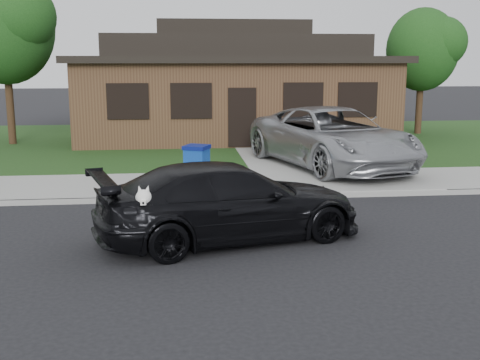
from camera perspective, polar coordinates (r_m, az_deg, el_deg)
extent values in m
plane|color=black|center=(10.95, -14.56, -6.42)|extent=(120.00, 120.00, 0.00)
cube|color=gray|center=(15.73, -11.98, -0.65)|extent=(60.00, 3.00, 0.12)
cube|color=gray|center=(14.28, -12.57, -1.91)|extent=(60.00, 0.12, 0.12)
cube|color=#193814|center=(23.59, -10.07, 3.42)|extent=(60.00, 13.00, 0.13)
cube|color=gray|center=(21.02, 5.93, 2.58)|extent=(4.50, 13.00, 0.14)
imported|color=black|center=(11.00, -0.98, -2.09)|extent=(5.29, 3.29, 1.43)
ellipsoid|color=white|center=(10.09, -9.04, -1.92)|extent=(0.34, 0.40, 0.30)
sphere|color=white|center=(9.84, -9.12, -1.66)|extent=(0.26, 0.26, 0.26)
cube|color=white|center=(9.73, -9.15, -2.09)|extent=(0.09, 0.12, 0.08)
sphere|color=black|center=(9.67, -9.17, -2.17)|extent=(0.04, 0.04, 0.04)
cone|color=white|center=(9.87, -9.51, -0.84)|extent=(0.11, 0.11, 0.14)
cone|color=white|center=(9.86, -8.75, -0.83)|extent=(0.11, 0.11, 0.14)
imported|color=#9D9FA4|center=(17.93, 8.73, 4.02)|extent=(4.59, 6.86, 1.75)
cube|color=navy|center=(15.67, -4.11, 1.37)|extent=(0.71, 0.71, 0.87)
cube|color=#07125D|center=(15.59, -4.14, 3.13)|extent=(0.77, 0.77, 0.10)
cylinder|color=black|center=(15.47, -4.78, -0.16)|extent=(0.10, 0.14, 0.14)
cylinder|color=black|center=(15.48, -3.34, -0.13)|extent=(0.10, 0.14, 0.14)
cube|color=#422B1C|center=(25.47, -0.80, 7.71)|extent=(12.00, 8.00, 3.00)
cube|color=black|center=(25.42, -0.81, 11.37)|extent=(12.60, 8.60, 0.25)
cube|color=black|center=(25.42, -0.81, 12.55)|extent=(10.00, 6.50, 0.80)
cube|color=black|center=(25.45, -0.81, 14.13)|extent=(6.00, 3.50, 0.60)
cube|color=black|center=(21.51, 0.21, 5.95)|extent=(1.00, 0.06, 2.10)
cube|color=black|center=(21.40, -10.59, 7.34)|extent=(1.30, 0.05, 1.10)
cube|color=black|center=(21.34, -4.64, 7.49)|extent=(1.30, 0.05, 1.10)
cube|color=black|center=(21.82, 6.01, 7.55)|extent=(1.30, 0.05, 1.10)
cube|color=black|center=(22.32, 11.08, 7.49)|extent=(1.30, 0.05, 1.10)
cylinder|color=#332114|center=(24.18, -20.93, 6.14)|extent=(0.28, 0.28, 2.48)
ellipsoid|color=#143811|center=(24.13, -21.46, 13.33)|extent=(3.60, 3.60, 4.14)
sphere|color=#26591E|center=(23.46, -20.12, 14.38)|extent=(2.52, 2.52, 2.52)
cylinder|color=#332114|center=(26.97, 16.60, 6.41)|extent=(0.28, 0.28, 2.03)
ellipsoid|color=#143811|center=(26.89, 16.91, 11.75)|extent=(3.00, 3.00, 3.45)
sphere|color=#26591E|center=(26.72, 18.54, 12.30)|extent=(2.10, 2.10, 2.10)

